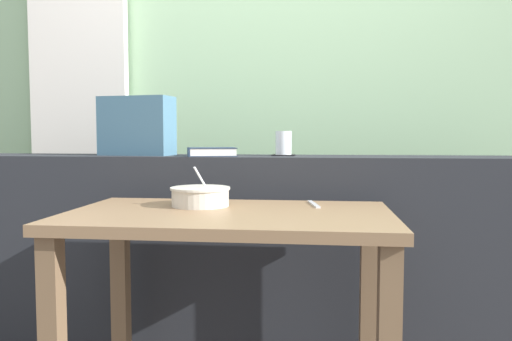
# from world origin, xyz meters

# --- Properties ---
(outdoor_backdrop) EXTENTS (4.80, 0.08, 2.80)m
(outdoor_backdrop) POSITION_xyz_m (0.00, 1.22, 1.40)
(outdoor_backdrop) COLOR #9EC699
(outdoor_backdrop) RESTS_ON ground
(curtain_left_panel) EXTENTS (0.56, 0.06, 2.50)m
(curtain_left_panel) POSITION_xyz_m (-1.01, 1.12, 1.25)
(curtain_left_panel) COLOR silver
(curtain_left_panel) RESTS_ON ground
(dark_console_ledge) EXTENTS (2.80, 0.32, 0.85)m
(dark_console_ledge) POSITION_xyz_m (0.00, 0.55, 0.42)
(dark_console_ledge) COLOR #23262B
(dark_console_ledge) RESTS_ON ground
(breakfast_table) EXTENTS (1.05, 0.62, 0.69)m
(breakfast_table) POSITION_xyz_m (0.04, -0.02, 0.57)
(breakfast_table) COLOR brown
(breakfast_table) RESTS_ON ground
(coaster_square) EXTENTS (0.10, 0.10, 0.00)m
(coaster_square) POSITION_xyz_m (0.18, 0.58, 0.85)
(coaster_square) COLOR black
(coaster_square) RESTS_ON dark_console_ledge
(juice_glass) EXTENTS (0.07, 0.07, 0.10)m
(juice_glass) POSITION_xyz_m (0.18, 0.58, 0.90)
(juice_glass) COLOR white
(juice_glass) RESTS_ON coaster_square
(closed_book) EXTENTS (0.24, 0.21, 0.04)m
(closed_book) POSITION_xyz_m (-0.13, 0.51, 0.86)
(closed_book) COLOR #1E2D47
(closed_book) RESTS_ON dark_console_ledge
(throw_pillow) EXTENTS (0.34, 0.18, 0.26)m
(throw_pillow) POSITION_xyz_m (-0.47, 0.55, 0.98)
(throw_pillow) COLOR #426B84
(throw_pillow) RESTS_ON dark_console_ledge
(soup_bowl) EXTENTS (0.21, 0.21, 0.14)m
(soup_bowl) POSITION_xyz_m (-0.08, 0.10, 0.72)
(soup_bowl) COLOR beige
(soup_bowl) RESTS_ON breakfast_table
(fork_utensil) EXTENTS (0.05, 0.17, 0.01)m
(fork_utensil) POSITION_xyz_m (0.32, 0.17, 0.69)
(fork_utensil) COLOR silver
(fork_utensil) RESTS_ON breakfast_table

